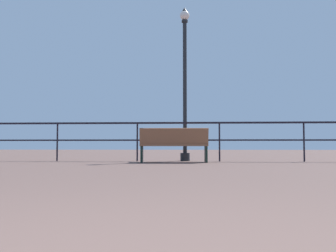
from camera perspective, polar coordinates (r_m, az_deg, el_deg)
The scene contains 3 objects.
pier_railing at distance 9.52m, azimuth 1.64°, elevation -0.98°, with size 24.45×0.05×1.06m.
bench_near_left at distance 8.87m, azimuth 0.96°, elevation -2.79°, with size 1.73×0.71×0.86m.
lamppost_center at distance 9.92m, azimuth 2.74°, elevation 7.62°, with size 0.27×0.27×4.32m.
Camera 1 is at (0.29, -0.69, 0.45)m, focal length 37.69 mm.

